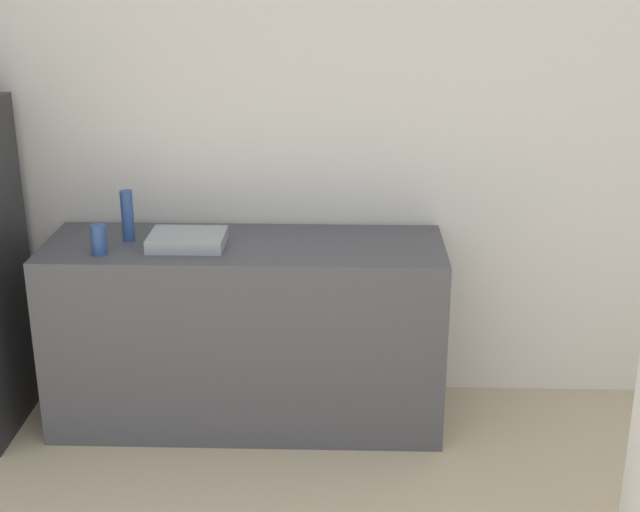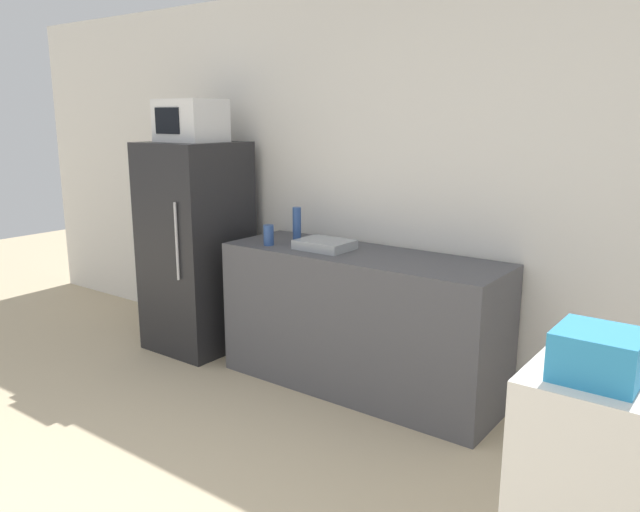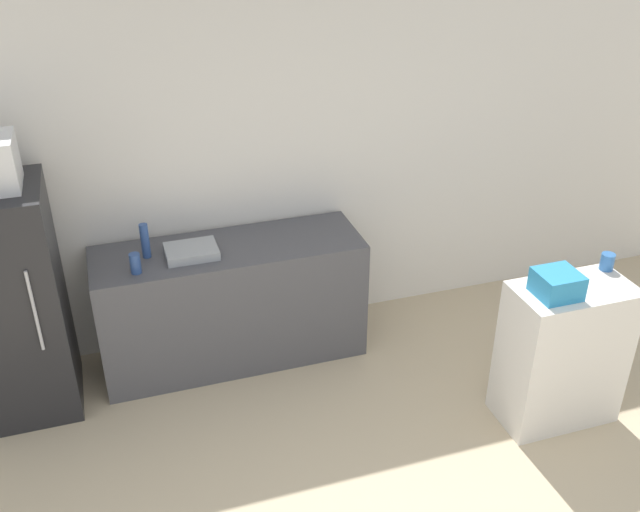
% 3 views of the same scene
% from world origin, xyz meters
% --- Properties ---
extents(wall_back, '(8.00, 0.06, 2.60)m').
position_xyz_m(wall_back, '(0.00, 2.91, 1.30)').
color(wall_back, white).
rests_on(wall_back, ground_plane).
extents(refrigerator, '(0.65, 0.67, 1.56)m').
position_xyz_m(refrigerator, '(-1.52, 2.46, 0.78)').
color(refrigerator, '#232326').
rests_on(refrigerator, ground_plane).
extents(counter, '(1.86, 0.61, 0.91)m').
position_xyz_m(counter, '(-0.10, 2.55, 0.45)').
color(counter, '#4C4C51').
rests_on(counter, ground_plane).
extents(sink_basin, '(0.34, 0.26, 0.06)m').
position_xyz_m(sink_basin, '(-0.36, 2.51, 0.94)').
color(sink_basin, '#9EA3A8').
rests_on(sink_basin, counter).
extents(bottle_tall, '(0.06, 0.06, 0.24)m').
position_xyz_m(bottle_tall, '(-0.64, 2.58, 1.03)').
color(bottle_tall, '#2D4C8C').
rests_on(bottle_tall, counter).
extents(bottle_short, '(0.07, 0.07, 0.14)m').
position_xyz_m(bottle_short, '(-0.73, 2.39, 0.97)').
color(bottle_short, '#2D4C8C').
rests_on(bottle_short, counter).
extents(shelf_cabinet, '(0.74, 0.42, 0.97)m').
position_xyz_m(shelf_cabinet, '(1.76, 1.27, 0.49)').
color(shelf_cabinet, white).
rests_on(shelf_cabinet, ground_plane).
extents(basket, '(0.25, 0.23, 0.15)m').
position_xyz_m(basket, '(1.60, 1.24, 1.05)').
color(basket, '#2D8EC6').
rests_on(basket, shelf_cabinet).
extents(jar, '(0.09, 0.09, 0.11)m').
position_xyz_m(jar, '(2.08, 1.40, 1.03)').
color(jar, '#336BB2').
rests_on(jar, shelf_cabinet).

